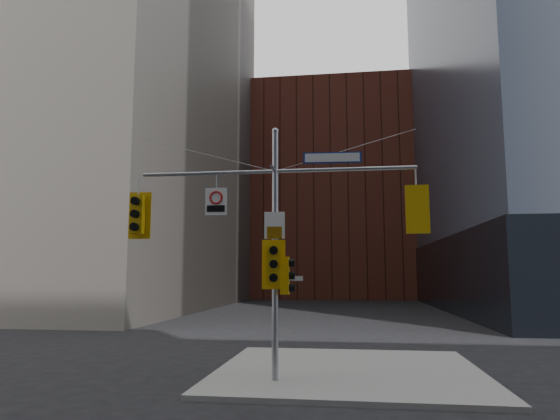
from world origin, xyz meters
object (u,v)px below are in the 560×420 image
(regulatory_sign_arm, at_px, (216,200))
(traffic_light_pole_side, at_px, (286,276))
(traffic_light_pole_front, at_px, (274,264))
(street_sign_blade, at_px, (332,158))
(traffic_light_east_arm, at_px, (417,210))
(traffic_light_west_arm, at_px, (138,215))
(signal_assembly, at_px, (275,226))

(regulatory_sign_arm, bearing_deg, traffic_light_pole_side, -0.00)
(traffic_light_pole_front, height_order, street_sign_blade, street_sign_blade)
(traffic_light_east_arm, bearing_deg, traffic_light_west_arm, 1.96)
(traffic_light_east_arm, xyz_separation_m, regulatory_sign_arm, (-5.70, -0.02, 0.38))
(traffic_light_pole_side, xyz_separation_m, street_sign_blade, (1.33, -0.00, 3.35))
(regulatory_sign_arm, bearing_deg, signal_assembly, -0.11)
(traffic_light_west_arm, height_order, regulatory_sign_arm, regulatory_sign_arm)
(traffic_light_pole_side, bearing_deg, signal_assembly, 90.65)
(traffic_light_pole_side, distance_m, street_sign_blade, 3.60)
(signal_assembly, bearing_deg, traffic_light_west_arm, 179.81)
(traffic_light_east_arm, bearing_deg, signal_assembly, 2.06)
(traffic_light_pole_side, bearing_deg, traffic_light_west_arm, 89.23)
(traffic_light_east_arm, distance_m, street_sign_blade, 2.78)
(traffic_light_east_arm, xyz_separation_m, traffic_light_pole_side, (-3.63, 0.01, -1.80))
(traffic_light_pole_side, bearing_deg, traffic_light_east_arm, -90.80)
(traffic_light_west_arm, relative_size, regulatory_sign_arm, 1.77)
(signal_assembly, height_order, traffic_light_east_arm, signal_assembly)
(traffic_light_east_arm, relative_size, traffic_light_pole_front, 0.97)
(signal_assembly, height_order, traffic_light_west_arm, signal_assembly)
(street_sign_blade, xyz_separation_m, regulatory_sign_arm, (-3.39, -0.02, -1.17))
(street_sign_blade, bearing_deg, signal_assembly, 177.17)
(traffic_light_west_arm, distance_m, traffic_light_pole_front, 4.42)
(traffic_light_west_arm, height_order, traffic_light_pole_side, traffic_light_west_arm)
(traffic_light_east_arm, distance_m, regulatory_sign_arm, 5.71)
(traffic_light_pole_side, height_order, traffic_light_pole_front, traffic_light_pole_front)
(traffic_light_west_arm, relative_size, traffic_light_pole_front, 1.03)
(traffic_light_east_arm, distance_m, traffic_light_pole_front, 4.23)
(regulatory_sign_arm, bearing_deg, traffic_light_west_arm, 178.42)
(traffic_light_west_arm, xyz_separation_m, traffic_light_pole_side, (4.48, -0.01, -1.80))
(traffic_light_west_arm, height_order, traffic_light_east_arm, traffic_light_west_arm)
(signal_assembly, bearing_deg, regulatory_sign_arm, -179.34)
(traffic_light_west_arm, distance_m, street_sign_blade, 6.01)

